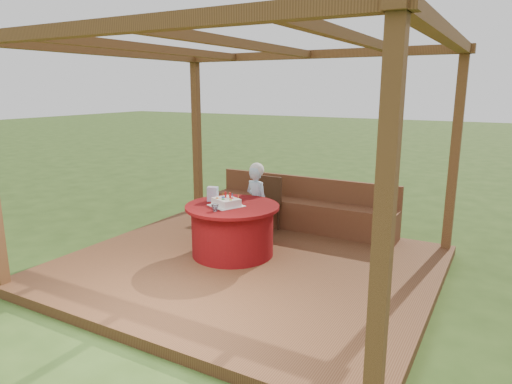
% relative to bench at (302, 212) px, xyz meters
% --- Properties ---
extents(ground, '(60.00, 60.00, 0.00)m').
position_rel_bench_xyz_m(ground, '(0.00, -1.72, -0.38)').
color(ground, '#2B4517').
rests_on(ground, ground).
extents(deck, '(4.50, 4.00, 0.12)m').
position_rel_bench_xyz_m(deck, '(0.00, -1.72, -0.32)').
color(deck, brown).
rests_on(deck, ground).
extents(pergola, '(4.50, 4.00, 2.72)m').
position_rel_bench_xyz_m(pergola, '(0.00, -1.72, 2.02)').
color(pergola, brown).
rests_on(pergola, deck).
extents(bench, '(3.00, 0.42, 0.80)m').
position_rel_bench_xyz_m(bench, '(0.00, 0.00, 0.00)').
color(bench, brown).
rests_on(bench, deck).
extents(table, '(1.23, 1.23, 0.68)m').
position_rel_bench_xyz_m(table, '(-0.32, -1.53, 0.08)').
color(table, maroon).
rests_on(table, deck).
extents(chair, '(0.39, 0.39, 0.84)m').
position_rel_bench_xyz_m(chair, '(-0.43, -0.35, 0.19)').
color(chair, '#3A2212').
rests_on(chair, deck).
extents(elderly_woman, '(0.46, 0.37, 1.14)m').
position_rel_bench_xyz_m(elderly_woman, '(-0.34, -0.84, 0.32)').
color(elderly_woman, '#95C1DD').
rests_on(elderly_woman, deck).
extents(birthday_cake, '(0.49, 0.49, 0.17)m').
position_rel_bench_xyz_m(birthday_cake, '(-0.38, -1.59, 0.46)').
color(birthday_cake, white).
rests_on(birthday_cake, table).
extents(gift_bag, '(0.16, 0.12, 0.20)m').
position_rel_bench_xyz_m(gift_bag, '(-0.67, -1.47, 0.51)').
color(gift_bag, '#EF9ACE').
rests_on(gift_bag, table).
extents(drinking_glass, '(0.11, 0.11, 0.08)m').
position_rel_bench_xyz_m(drinking_glass, '(-0.36, -1.87, 0.46)').
color(drinking_glass, white).
rests_on(drinking_glass, table).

